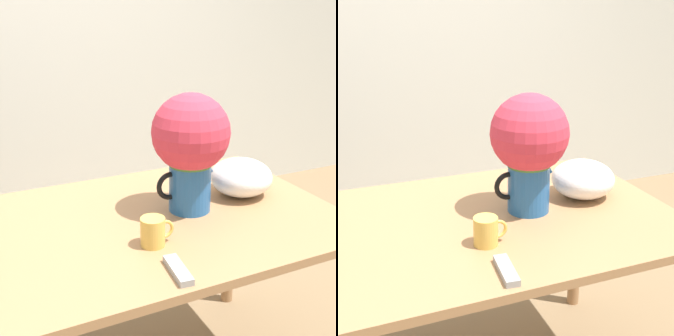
{
  "view_description": "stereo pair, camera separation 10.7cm",
  "coord_description": "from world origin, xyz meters",
  "views": [
    {
      "loc": [
        -0.6,
        -1.44,
        1.49
      ],
      "look_at": [
        0.05,
        -0.07,
        0.95
      ],
      "focal_mm": 50.0,
      "sensor_mm": 36.0,
      "label": 1
    },
    {
      "loc": [
        -0.51,
        -1.48,
        1.49
      ],
      "look_at": [
        0.05,
        -0.07,
        0.95
      ],
      "focal_mm": 50.0,
      "sensor_mm": 36.0,
      "label": 2
    }
  ],
  "objects": [
    {
      "name": "wall_back",
      "position": [
        0.0,
        1.72,
        1.3
      ],
      "size": [
        8.0,
        0.05,
        2.6
      ],
      "color": "silver",
      "rests_on": "ground_plane"
    },
    {
      "name": "coffee_mug",
      "position": [
        -0.08,
        -0.25,
        0.82
      ],
      "size": [
        0.11,
        0.08,
        0.09
      ],
      "color": "gold",
      "rests_on": "table"
    },
    {
      "name": "flower_vase",
      "position": [
        0.14,
        -0.07,
        1.03
      ],
      "size": [
        0.28,
        0.28,
        0.43
      ],
      "color": "#235B9E",
      "rests_on": "table"
    },
    {
      "name": "remote_control",
      "position": [
        -0.09,
        -0.43,
        0.78
      ],
      "size": [
        0.06,
        0.15,
        0.02
      ],
      "color": "#999999",
      "rests_on": "table"
    },
    {
      "name": "white_bowl",
      "position": [
        0.39,
        -0.02,
        0.85
      ],
      "size": [
        0.24,
        0.24,
        0.14
      ],
      "color": "white",
      "rests_on": "table"
    },
    {
      "name": "table",
      "position": [
        -0.03,
        -0.07,
        0.67
      ],
      "size": [
        1.35,
        0.9,
        0.77
      ],
      "color": "#A3754C",
      "rests_on": "ground_plane"
    }
  ]
}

